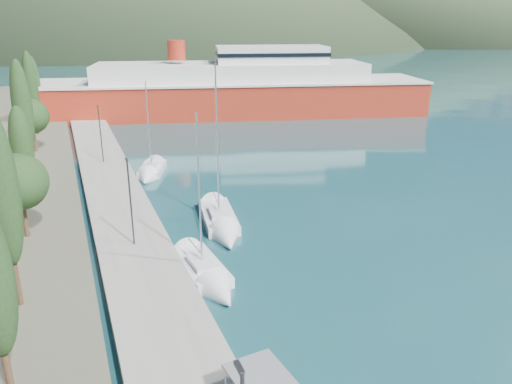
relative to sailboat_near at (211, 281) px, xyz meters
name	(u,v)px	position (x,y,z in m)	size (l,w,h in m)	color
ground	(109,80)	(5.29, 111.91, -0.31)	(1400.00, 1400.00, 0.00)	#1A4A50
quay	(115,195)	(-3.71, 17.91, 0.09)	(5.00, 88.00, 0.80)	gray
tree_row	(25,129)	(-10.66, 23.66, 5.60)	(4.05, 65.76, 11.39)	#47301E
lamp_posts	(130,199)	(-3.71, 6.13, 3.78)	(0.15, 44.93, 6.06)	#2D2D33
sailboat_near	(211,281)	(0.00, 0.00, 0.00)	(2.95, 8.08, 11.39)	silver
sailboat_mid	(223,228)	(3.15, 7.46, 0.02)	(3.86, 9.63, 13.48)	silver
sailboat_far	(149,174)	(0.36, 23.52, -0.01)	(4.63, 7.49, 10.50)	silver
ferry	(234,91)	(20.01, 53.83, 3.59)	(65.83, 28.96, 12.80)	#AC2B19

